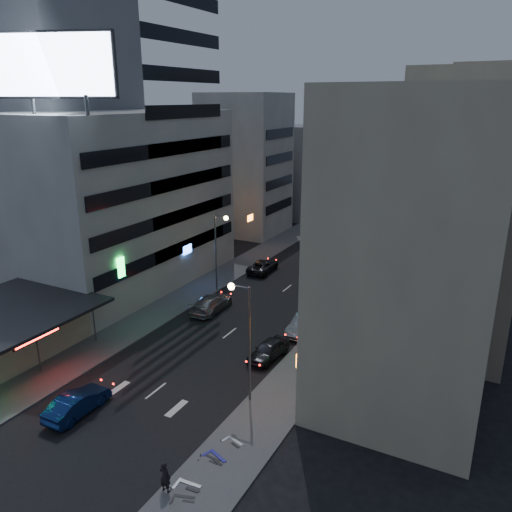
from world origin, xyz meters
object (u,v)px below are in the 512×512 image
Objects in this scene: person at (165,477)px; scooter_black_b at (221,453)px; scooter_black_a at (196,488)px; road_car_silver at (211,303)px; scooter_silver_b at (244,437)px; parked_car_right_mid at (305,324)px; road_car_blue at (77,403)px; parked_car_left at (263,266)px; scooter_blue at (227,452)px; parked_car_right_far at (333,282)px; scooter_silver_a at (202,476)px; parked_car_right_near at (268,350)px.

person reaches higher than scooter_black_b.
road_car_silver is at bearing 12.32° from scooter_black_a.
scooter_silver_b reaches higher than scooter_black_b.
scooter_black_a is 2.82m from scooter_black_b.
road_car_blue is (-8.33, -17.54, -0.04)m from parked_car_right_mid.
person is (11.04, -32.62, 0.31)m from parked_car_left.
scooter_black_a is at bearing 117.89° from road_car_silver.
scooter_blue is (12.00, -17.13, -0.05)m from road_car_silver.
parked_car_right_far is at bearing -105.36° from road_car_blue.
parked_car_left is (-10.26, 12.26, -0.10)m from parked_car_right_mid.
road_car_silver reaches higher than scooter_silver_a.
parked_car_right_mid is at bearing 88.81° from parked_car_right_near.
road_car_blue is (-7.61, -12.00, 0.03)m from parked_car_right_near.
parked_car_right_mid is 2.71× the size of person.
parked_car_left is at bearing 124.43° from parked_car_right_near.
road_car_blue is at bearing 58.91° from scooter_black_a.
scooter_black_b is (3.40, -28.04, -0.11)m from parked_car_right_far.
road_car_silver is (-8.83, 5.62, 0.06)m from parked_car_right_near.
scooter_blue is (3.17, -11.51, 0.01)m from parked_car_right_near.
scooter_black_a is 0.85× the size of scooter_blue.
parked_car_right_far reaches higher than parked_car_right_near.
parked_car_right_mid is 0.89× the size of road_car_silver.
parked_car_right_mid is at bearing -87.39° from parked_car_right_far.
scooter_black_a is at bearing -161.24° from scooter_blue.
parked_car_right_far is 1.10× the size of road_car_blue.
scooter_blue is (1.67, 3.31, -0.28)m from person.
road_car_blue is 2.69× the size of scooter_black_a.
scooter_silver_a is 2.17m from scooter_blue.
parked_car_right_near is 2.39× the size of person.
scooter_blue is at bearing -178.79° from road_car_blue.
road_car_silver reaches higher than parked_car_left.
scooter_silver_a is at bearing -81.69° from parked_car_right_mid.
road_car_blue is at bearing -16.51° from person.
parked_car_right_near is 13.98m from scooter_silver_a.
parked_car_right_far is 0.93× the size of road_car_silver.
scooter_blue is 1.14× the size of scooter_silver_b.
scooter_silver_a is 1.15× the size of scooter_silver_b.
parked_car_right_near is 0.85× the size of parked_car_right_far.
scooter_black_a is (10.69, -2.41, -0.11)m from road_car_blue.
parked_car_right_near is 20.19m from parked_car_left.
scooter_black_a is at bearing 165.87° from road_car_blue.
person is at bearing 113.98° from road_car_silver.
parked_car_right_mid is 19.42m from road_car_blue.
road_car_blue is 10.71m from scooter_silver_a.
parked_car_right_far is at bearing 2.79° from scooter_silver_a.
parked_car_right_near reaches higher than scooter_silver_a.
scooter_black_a is (2.35, -19.95, -0.16)m from parked_car_right_mid.
road_car_blue is 9.54m from person.
person reaches higher than scooter_silver_a.
parked_car_right_far is 2.82× the size of person.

